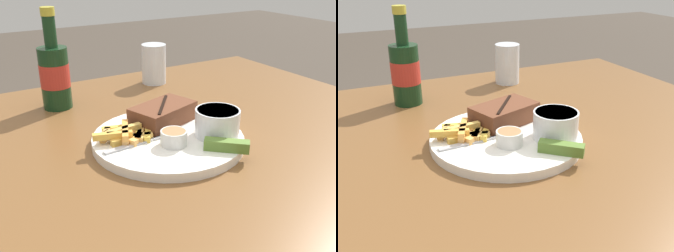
% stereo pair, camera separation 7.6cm
% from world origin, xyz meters
% --- Properties ---
extents(dining_table, '(1.20, 0.99, 0.77)m').
position_xyz_m(dining_table, '(0.00, 0.00, 0.68)').
color(dining_table, brown).
rests_on(dining_table, ground_plane).
extents(dinner_plate, '(0.30, 0.30, 0.02)m').
position_xyz_m(dinner_plate, '(0.00, 0.00, 0.78)').
color(dinner_plate, white).
rests_on(dinner_plate, dining_table).
extents(steak_portion, '(0.15, 0.12, 0.04)m').
position_xyz_m(steak_portion, '(0.02, 0.06, 0.81)').
color(steak_portion, brown).
rests_on(steak_portion, dinner_plate).
extents(fries_pile, '(0.13, 0.10, 0.02)m').
position_xyz_m(fries_pile, '(-0.08, 0.03, 0.79)').
color(fries_pile, '#DCAB56').
rests_on(fries_pile, dinner_plate).
extents(coleslaw_cup, '(0.09, 0.09, 0.05)m').
position_xyz_m(coleslaw_cup, '(0.08, -0.05, 0.82)').
color(coleslaw_cup, white).
rests_on(coleslaw_cup, dinner_plate).
extents(dipping_sauce_cup, '(0.05, 0.05, 0.03)m').
position_xyz_m(dipping_sauce_cup, '(-0.01, -0.04, 0.80)').
color(dipping_sauce_cup, silver).
rests_on(dipping_sauce_cup, dinner_plate).
extents(pickle_spear, '(0.07, 0.07, 0.02)m').
position_xyz_m(pickle_spear, '(0.06, -0.11, 0.80)').
color(pickle_spear, '#567A2D').
rests_on(pickle_spear, dinner_plate).
extents(fork_utensil, '(0.13, 0.02, 0.00)m').
position_xyz_m(fork_utensil, '(-0.08, -0.01, 0.79)').
color(fork_utensil, '#B7B7BC').
rests_on(fork_utensil, dinner_plate).
extents(knife_utensil, '(0.03, 0.17, 0.01)m').
position_xyz_m(knife_utensil, '(-0.00, 0.04, 0.79)').
color(knife_utensil, '#B7B7BC').
rests_on(knife_utensil, dinner_plate).
extents(beer_bottle, '(0.07, 0.07, 0.24)m').
position_xyz_m(beer_bottle, '(-0.12, 0.31, 0.85)').
color(beer_bottle, '#143319').
rests_on(beer_bottle, dining_table).
extents(drinking_glass, '(0.07, 0.07, 0.11)m').
position_xyz_m(drinking_glass, '(0.18, 0.37, 0.82)').
color(drinking_glass, silver).
rests_on(drinking_glass, dining_table).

